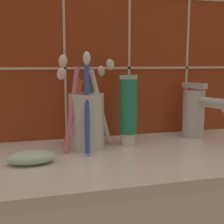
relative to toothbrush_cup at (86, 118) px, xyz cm
name	(u,v)px	position (x,y,z in cm)	size (l,w,h in cm)	color
sink_counter	(145,158)	(9.79, -5.88, -6.99)	(56.48, 29.31, 2.00)	silver
tile_wall_backsplash	(122,43)	(9.80, 9.02, 14.64)	(66.48, 1.72, 45.25)	#933819
toothbrush_cup	(86,118)	(0.00, 0.00, 0.00)	(12.31, 12.48, 18.45)	silver
toothpaste_tube	(128,111)	(8.45, 0.06, 0.94)	(3.58, 3.41, 14.00)	white
sink_faucet	(196,111)	(24.98, 2.47, -0.13)	(6.07, 12.04, 12.01)	silver
soap_bar	(31,157)	(-10.55, -7.20, -4.88)	(7.93, 4.36, 2.23)	silver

